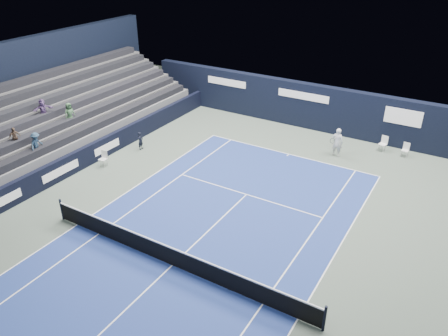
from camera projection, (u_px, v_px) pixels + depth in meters
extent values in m
plane|color=#49574D|center=(199.00, 240.00, 19.29)|extent=(48.00, 48.00, 0.00)
cube|color=navy|center=(172.00, 265.00, 17.78)|extent=(10.97, 23.77, 0.01)
cube|color=silver|center=(383.00, 144.00, 26.96)|extent=(0.52, 0.50, 0.04)
cube|color=silver|center=(385.00, 140.00, 26.95)|extent=(0.42, 0.14, 0.51)
cylinder|color=silver|center=(386.00, 148.00, 27.06)|extent=(0.02, 0.02, 0.45)
cylinder|color=silver|center=(381.00, 146.00, 27.29)|extent=(0.02, 0.02, 0.45)
cylinder|color=silver|center=(383.00, 149.00, 26.84)|extent=(0.02, 0.02, 0.45)
cylinder|color=silver|center=(378.00, 148.00, 27.07)|extent=(0.02, 0.02, 0.45)
cube|color=silver|center=(405.00, 150.00, 26.30)|extent=(0.41, 0.39, 0.04)
cube|color=silver|center=(407.00, 146.00, 26.31)|extent=(0.39, 0.06, 0.46)
cylinder|color=silver|center=(408.00, 153.00, 26.42)|extent=(0.02, 0.02, 0.40)
cylinder|color=silver|center=(402.00, 152.00, 26.59)|extent=(0.02, 0.02, 0.40)
cylinder|color=silver|center=(406.00, 155.00, 26.20)|extent=(0.02, 0.02, 0.40)
cylinder|color=silver|center=(401.00, 154.00, 26.37)|extent=(0.02, 0.02, 0.40)
cube|color=white|center=(103.00, 159.00, 25.22)|extent=(0.45, 0.43, 0.04)
cube|color=white|center=(104.00, 154.00, 25.25)|extent=(0.41, 0.07, 0.49)
cylinder|color=white|center=(108.00, 162.00, 25.39)|extent=(0.02, 0.02, 0.43)
cylinder|color=white|center=(103.00, 161.00, 25.52)|extent=(0.02, 0.02, 0.43)
cylinder|color=white|center=(104.00, 164.00, 25.12)|extent=(0.02, 0.02, 0.43)
cylinder|color=white|center=(99.00, 163.00, 25.25)|extent=(0.02, 0.02, 0.43)
imported|color=black|center=(141.00, 141.00, 27.12)|extent=(0.33, 0.45, 1.15)
cube|color=white|center=(289.00, 154.00, 26.76)|extent=(10.97, 0.06, 0.00)
cube|color=white|center=(298.00, 319.00, 15.29)|extent=(0.06, 23.77, 0.00)
cube|color=white|center=(77.00, 225.00, 20.26)|extent=(0.06, 23.77, 0.00)
cube|color=white|center=(263.00, 304.00, 15.91)|extent=(0.06, 23.77, 0.00)
cube|color=white|center=(99.00, 234.00, 19.64)|extent=(0.06, 23.77, 0.00)
cube|color=white|center=(247.00, 194.00, 22.61)|extent=(8.23, 0.06, 0.00)
cube|color=white|center=(172.00, 265.00, 17.77)|extent=(0.06, 12.80, 0.00)
cube|color=white|center=(288.00, 155.00, 26.64)|extent=(0.06, 0.30, 0.00)
cylinder|color=black|center=(325.00, 318.00, 14.62)|extent=(0.10, 0.10, 1.10)
cylinder|color=black|center=(62.00, 209.00, 20.41)|extent=(0.10, 0.10, 1.10)
cube|color=black|center=(172.00, 257.00, 17.56)|extent=(12.80, 0.03, 0.86)
cube|color=white|center=(171.00, 248.00, 17.35)|extent=(12.80, 0.05, 0.06)
cube|color=black|center=(318.00, 108.00, 29.52)|extent=(26.00, 0.60, 3.10)
cube|color=silver|center=(227.00, 82.00, 32.09)|extent=(3.20, 0.02, 0.50)
cube|color=silver|center=(303.00, 96.00, 29.37)|extent=(3.60, 0.02, 0.50)
cube|color=silver|center=(403.00, 117.00, 26.53)|extent=(2.20, 0.02, 1.00)
cube|color=black|center=(105.00, 147.00, 26.33)|extent=(0.30, 22.00, 1.20)
cube|color=silver|center=(3.00, 201.00, 20.96)|extent=(0.02, 2.00, 0.45)
cube|color=silver|center=(61.00, 171.00, 23.61)|extent=(0.02, 2.40, 0.45)
cube|color=silver|center=(107.00, 147.00, 26.25)|extent=(0.02, 2.00, 0.45)
cube|color=#555558|center=(109.00, 135.00, 27.25)|extent=(0.90, 16.00, 1.65)
cube|color=#4A4A4D|center=(98.00, 129.00, 27.55)|extent=(0.90, 16.00, 2.10)
cube|color=#474749|center=(87.00, 123.00, 27.85)|extent=(0.90, 16.00, 2.55)
cube|color=#48484A|center=(77.00, 117.00, 28.15)|extent=(0.90, 16.00, 3.00)
cube|color=#464648|center=(67.00, 111.00, 28.45)|extent=(0.90, 16.00, 3.45)
cube|color=#4B4B4E|center=(57.00, 105.00, 28.75)|extent=(0.90, 16.00, 3.90)
cube|color=black|center=(107.00, 120.00, 26.76)|extent=(0.63, 15.20, 0.40)
cube|color=black|center=(95.00, 110.00, 26.96)|extent=(0.63, 15.20, 0.40)
cube|color=black|center=(84.00, 101.00, 27.15)|extent=(0.63, 15.20, 0.40)
cube|color=black|center=(73.00, 92.00, 27.34)|extent=(0.63, 15.20, 0.40)
cube|color=black|center=(61.00, 82.00, 27.54)|extent=(0.63, 15.20, 0.40)
cube|color=black|center=(50.00, 73.00, 27.73)|extent=(0.63, 15.20, 0.40)
cube|color=black|center=(45.00, 85.00, 28.50)|extent=(0.60, 18.00, 6.40)
imported|color=#20364C|center=(36.00, 144.00, 22.73)|extent=(0.67, 0.90, 1.25)
imported|color=brown|center=(15.00, 137.00, 22.56)|extent=(0.37, 0.67, 1.08)
imported|color=#315233|center=(70.00, 114.00, 25.28)|extent=(0.51, 0.69, 1.28)
imported|color=#563C6E|center=(43.00, 109.00, 24.70)|extent=(0.77, 1.18, 1.21)
imported|color=silver|center=(337.00, 142.00, 26.21)|extent=(0.66, 0.44, 1.78)
cylinder|color=black|center=(334.00, 141.00, 25.98)|extent=(0.03, 0.29, 0.13)
torus|color=black|center=(332.00, 141.00, 25.74)|extent=(0.30, 0.13, 0.29)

